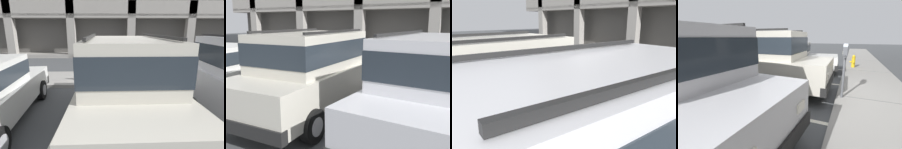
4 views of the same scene
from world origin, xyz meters
TOP-DOWN VIEW (x-y plane):
  - ground_plane at (0.00, 0.00)m, footprint 80.00×80.00m
  - sidewalk at (0.00, 1.30)m, footprint 40.00×2.20m
  - parking_stall_lines at (1.46, -1.40)m, footprint 11.83×4.80m
  - silver_suv at (-0.04, -2.41)m, footprint 2.08×4.81m
  - parking_meter_near at (0.10, 0.35)m, footprint 0.35×0.12m

SIDE VIEW (x-z plane):
  - ground_plane at x=0.00m, z-range -0.10..0.00m
  - parking_stall_lines at x=1.46m, z-range 0.00..0.01m
  - sidewalk at x=0.00m, z-range 0.00..0.12m
  - silver_suv at x=-0.04m, z-range 0.07..2.11m
  - parking_meter_near at x=0.10m, z-range 0.49..2.00m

